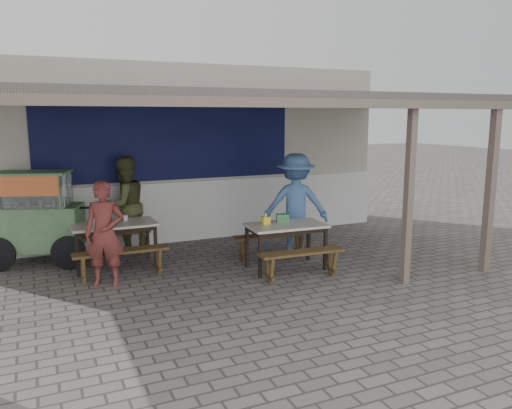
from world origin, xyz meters
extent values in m
plane|color=#66625C|center=(0.00, 0.00, 0.00)|extent=(60.00, 60.00, 0.00)
cube|color=beige|center=(0.00, 3.60, 1.75)|extent=(9.00, 1.20, 3.50)
cube|color=white|center=(0.00, 2.97, 0.60)|extent=(9.00, 0.10, 1.20)
cube|color=#0E1244|center=(-0.20, 2.98, 2.05)|extent=(5.00, 0.03, 1.60)
cube|color=#514845|center=(0.00, 1.00, 2.75)|extent=(9.00, 4.20, 0.12)
cube|color=#675C4E|center=(0.00, -1.05, 2.65)|extent=(9.00, 0.12, 0.12)
cube|color=#675C4E|center=(3.90, -1.00, 1.35)|extent=(0.12, 0.12, 2.70)
cube|color=#675C4E|center=(2.35, -0.90, 1.35)|extent=(0.11, 0.11, 2.70)
cube|color=beige|center=(-1.52, 1.70, 0.73)|extent=(1.35, 0.74, 0.04)
cube|color=black|center=(-1.52, 1.70, 0.67)|extent=(1.25, 0.64, 0.06)
cube|color=black|center=(-2.13, 1.39, 0.35)|extent=(0.05, 0.05, 0.71)
cube|color=black|center=(-0.90, 1.40, 0.35)|extent=(0.05, 0.05, 0.71)
cube|color=black|center=(-2.14, 2.00, 0.35)|extent=(0.05, 0.05, 0.71)
cube|color=black|center=(-0.91, 2.01, 0.35)|extent=(0.05, 0.05, 0.71)
cube|color=brown|center=(-1.52, 1.06, 0.43)|extent=(1.45, 0.29, 0.04)
cube|color=brown|center=(-2.09, 1.06, 0.21)|extent=(0.05, 0.28, 0.41)
cube|color=brown|center=(-0.94, 1.06, 0.21)|extent=(0.05, 0.28, 0.41)
cube|color=brown|center=(-1.52, 2.34, 0.43)|extent=(1.45, 0.29, 0.04)
cube|color=brown|center=(-2.10, 2.33, 0.21)|extent=(0.05, 0.28, 0.41)
cube|color=brown|center=(-0.95, 2.34, 0.21)|extent=(0.05, 0.28, 0.41)
cube|color=beige|center=(1.03, 0.46, 0.73)|extent=(1.30, 0.79, 0.04)
cube|color=black|center=(1.03, 0.46, 0.67)|extent=(1.19, 0.68, 0.06)
cube|color=black|center=(0.44, 0.19, 0.35)|extent=(0.05, 0.05, 0.71)
cube|color=black|center=(1.58, 0.12, 0.35)|extent=(0.05, 0.05, 0.71)
cube|color=black|center=(0.48, 0.79, 0.35)|extent=(0.05, 0.05, 0.71)
cube|color=black|center=(1.62, 0.72, 0.35)|extent=(0.05, 0.05, 0.71)
cube|color=brown|center=(1.00, -0.13, 0.43)|extent=(1.38, 0.36, 0.04)
cube|color=brown|center=(0.47, -0.10, 0.21)|extent=(0.07, 0.28, 0.41)
cube|color=brown|center=(1.53, -0.16, 0.21)|extent=(0.07, 0.28, 0.41)
cube|color=brown|center=(1.06, 1.05, 0.43)|extent=(1.38, 0.36, 0.04)
cube|color=brown|center=(0.53, 1.07, 0.21)|extent=(0.07, 0.28, 0.41)
cube|color=brown|center=(1.59, 1.02, 0.21)|extent=(0.07, 0.28, 0.41)
cube|color=#668D5E|center=(-2.64, 2.40, 0.66)|extent=(1.51, 1.10, 0.71)
cube|color=#668D5E|center=(-2.64, 2.40, 0.28)|extent=(1.45, 1.05, 0.05)
cylinder|color=black|center=(-2.24, 1.86, 0.28)|extent=(0.55, 0.23, 0.56)
cube|color=silver|center=(-2.69, 2.42, 1.29)|extent=(1.24, 0.93, 0.55)
cube|color=#668D5E|center=(-2.69, 2.42, 1.56)|extent=(1.29, 0.98, 0.04)
cube|color=#EA373B|center=(-2.79, 2.11, 1.38)|extent=(0.96, 0.34, 0.32)
cylinder|color=black|center=(-1.88, 2.14, 0.96)|extent=(0.68, 0.26, 0.04)
imported|color=brown|center=(-1.77, 0.85, 0.78)|extent=(0.66, 0.54, 1.57)
imported|color=#494F2B|center=(-1.18, 2.58, 0.88)|extent=(1.05, 0.95, 1.76)
imported|color=#486EA8|center=(1.64, 1.24, 0.91)|extent=(1.36, 1.13, 1.83)
cube|color=yellow|center=(0.74, 0.61, 0.81)|extent=(0.13, 0.13, 0.12)
cube|color=#367B42|center=(1.06, 0.63, 0.82)|extent=(0.24, 0.20, 0.14)
cylinder|color=silver|center=(-1.30, 1.83, 0.80)|extent=(0.08, 0.08, 0.09)
imported|color=white|center=(-1.75, 1.75, 0.78)|extent=(0.27, 0.27, 0.05)
camera|label=1|loc=(-2.67, -6.58, 2.49)|focal=35.00mm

